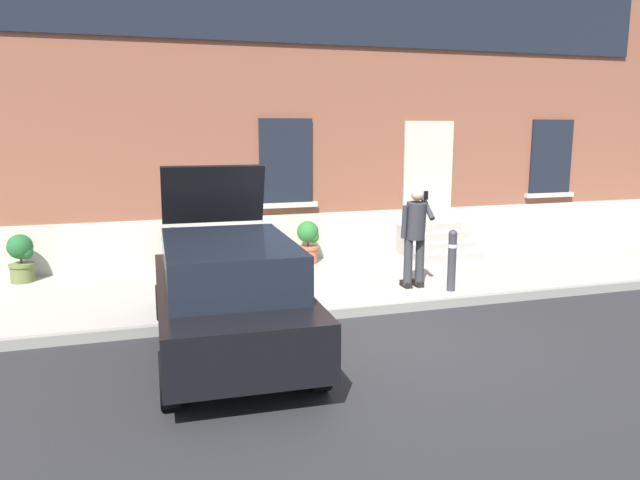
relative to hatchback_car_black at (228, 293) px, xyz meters
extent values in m
plane|color=#232326|center=(1.84, 0.04, -0.80)|extent=(80.00, 80.00, 0.00)
cube|color=#99968E|center=(1.84, 2.84, -0.72)|extent=(24.00, 3.60, 0.15)
cube|color=gray|center=(1.84, 0.98, -0.72)|extent=(24.00, 0.12, 0.15)
cube|color=brown|center=(1.84, 5.34, 2.95)|extent=(24.00, 1.40, 7.50)
cube|color=#BCB7A8|center=(1.84, 4.62, -0.25)|extent=(24.00, 0.08, 1.10)
cube|color=maroon|center=(5.14, 4.61, 1.04)|extent=(1.00, 0.08, 2.10)
cube|color=#BCB7A8|center=(5.14, 4.59, 1.09)|extent=(1.16, 0.06, 2.24)
cube|color=black|center=(1.94, 4.61, 1.40)|extent=(1.10, 0.06, 1.70)
cube|color=#BCB7A8|center=(1.94, 4.58, 0.50)|extent=(1.30, 0.12, 0.10)
cube|color=black|center=(8.34, 4.61, 1.40)|extent=(1.10, 0.06, 1.70)
cube|color=#BCB7A8|center=(8.34, 4.58, 0.50)|extent=(1.30, 0.12, 0.10)
cube|color=black|center=(1.84, 4.61, 4.40)|extent=(16.80, 0.06, 1.40)
cube|color=#9E998E|center=(5.14, 3.52, -0.57)|extent=(1.46, 0.32, 0.16)
cube|color=#9E998E|center=(5.14, 3.84, -0.49)|extent=(1.46, 0.32, 0.32)
cube|color=#9E998E|center=(5.14, 4.16, -0.41)|extent=(1.46, 0.32, 0.48)
cube|color=#9E998E|center=(5.14, 4.48, -0.33)|extent=(1.46, 0.32, 0.64)
cube|color=black|center=(0.00, 0.02, -0.18)|extent=(1.88, 4.05, 0.64)
cube|color=black|center=(0.00, -0.13, 0.42)|extent=(1.62, 2.45, 0.56)
cube|color=black|center=(0.07, 2.03, -0.40)|extent=(1.66, 0.15, 0.20)
cube|color=yellow|center=(0.07, 2.03, -0.22)|extent=(0.52, 0.04, 0.12)
cube|color=#B21414|center=(-0.69, 2.05, 0.04)|extent=(0.16, 0.05, 0.18)
cube|color=#B21414|center=(0.82, 2.00, 0.04)|extent=(0.16, 0.05, 0.18)
cube|color=black|center=(0.04, 1.47, 1.10)|extent=(1.50, 0.41, 0.87)
cylinder|color=black|center=(-0.84, -1.36, -0.50)|extent=(0.22, 0.61, 0.60)
cylinder|color=black|center=(0.75, -1.41, -0.50)|extent=(0.22, 0.61, 0.60)
cylinder|color=black|center=(-0.75, 1.44, -0.50)|extent=(0.22, 0.61, 0.60)
cylinder|color=black|center=(0.84, 1.39, -0.50)|extent=(0.22, 0.61, 0.60)
cylinder|color=#333338|center=(3.98, 1.39, -0.17)|extent=(0.14, 0.14, 0.95)
sphere|color=#333338|center=(3.98, 1.39, 0.32)|extent=(0.15, 0.15, 0.15)
cylinder|color=silver|center=(3.98, 1.39, 0.12)|extent=(0.15, 0.15, 0.06)
cylinder|color=#333338|center=(0.37, 1.39, -0.17)|extent=(0.14, 0.14, 0.95)
sphere|color=#333338|center=(0.37, 1.39, 0.32)|extent=(0.15, 0.15, 0.15)
cylinder|color=silver|center=(0.37, 1.39, 0.12)|extent=(0.15, 0.15, 0.06)
cylinder|color=#2D2D33|center=(3.35, 1.77, -0.20)|extent=(0.15, 0.15, 0.82)
cube|color=black|center=(3.35, 1.83, -0.60)|extent=(0.12, 0.28, 0.10)
cylinder|color=#2D2D33|center=(3.57, 1.77, -0.20)|extent=(0.15, 0.15, 0.82)
cube|color=black|center=(3.57, 1.83, -0.60)|extent=(0.12, 0.28, 0.10)
cylinder|color=#2D2D33|center=(3.46, 1.75, 0.52)|extent=(0.34, 0.39, 0.65)
sphere|color=tan|center=(3.46, 1.71, 0.97)|extent=(0.22, 0.22, 0.22)
sphere|color=silver|center=(3.46, 1.71, 1.00)|extent=(0.21, 0.21, 0.21)
cylinder|color=#2D2D33|center=(3.24, 1.73, 0.51)|extent=(0.09, 0.13, 0.57)
cylinder|color=#2D2D33|center=(3.66, 1.73, 0.73)|extent=(0.09, 0.44, 0.39)
cube|color=black|center=(3.61, 1.69, 0.95)|extent=(0.07, 0.02, 0.15)
cylinder|color=#606B38|center=(-3.03, 4.21, -0.48)|extent=(0.40, 0.40, 0.34)
cylinder|color=#606B38|center=(-3.03, 4.21, -0.34)|extent=(0.44, 0.44, 0.05)
cylinder|color=#47331E|center=(-3.03, 4.21, -0.19)|extent=(0.04, 0.04, 0.24)
sphere|color=#1E5628|center=(-3.03, 4.21, -0.01)|extent=(0.44, 0.44, 0.44)
sphere|color=#1E5628|center=(-2.93, 4.16, -0.11)|extent=(0.24, 0.24, 0.24)
cylinder|color=#2D2D30|center=(-0.38, 4.23, -0.48)|extent=(0.40, 0.40, 0.34)
cylinder|color=#2D2D30|center=(-0.38, 4.23, -0.34)|extent=(0.44, 0.44, 0.05)
cylinder|color=#47331E|center=(-0.38, 4.23, -0.19)|extent=(0.04, 0.04, 0.24)
sphere|color=#286B2D|center=(-0.38, 4.23, -0.01)|extent=(0.44, 0.44, 0.44)
sphere|color=#286B2D|center=(-0.28, 4.18, -0.11)|extent=(0.24, 0.24, 0.24)
cylinder|color=#B25B38|center=(2.27, 4.18, -0.48)|extent=(0.40, 0.40, 0.34)
cylinder|color=#B25B38|center=(2.27, 4.18, -0.34)|extent=(0.44, 0.44, 0.05)
cylinder|color=#47331E|center=(2.27, 4.18, -0.19)|extent=(0.04, 0.04, 0.24)
sphere|color=#286B2D|center=(2.27, 4.18, -0.01)|extent=(0.44, 0.44, 0.44)
sphere|color=#286B2D|center=(2.37, 4.13, -0.11)|extent=(0.24, 0.24, 0.24)
camera|label=1|loc=(-1.12, -7.47, 2.06)|focal=34.18mm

